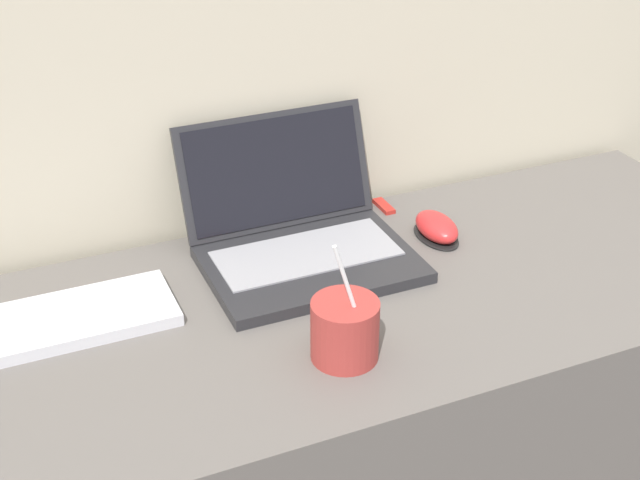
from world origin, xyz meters
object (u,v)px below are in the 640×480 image
at_px(computer_mouse, 437,228).
at_px(external_keyboard, 28,329).
at_px(drink_cup, 345,329).
at_px(usb_stick, 384,206).
at_px(laptop, 299,232).

height_order(computer_mouse, external_keyboard, computer_mouse).
relative_size(drink_cup, usb_stick, 3.32).
distance_m(laptop, computer_mouse, 0.25).
relative_size(computer_mouse, usb_stick, 1.88).
xyz_separation_m(laptop, computer_mouse, (0.25, -0.04, -0.03)).
bearing_deg(usb_stick, laptop, -155.36).
distance_m(laptop, external_keyboard, 0.47).
distance_m(drink_cup, external_keyboard, 0.48).
height_order(laptop, computer_mouse, laptop).
xyz_separation_m(laptop, usb_stick, (0.22, 0.10, -0.04)).
xyz_separation_m(computer_mouse, external_keyboard, (-0.71, -0.01, -0.01)).
bearing_deg(laptop, usb_stick, 24.64).
bearing_deg(external_keyboard, usb_stick, 12.78).
bearing_deg(external_keyboard, computer_mouse, 1.18).
bearing_deg(drink_cup, laptop, 80.50).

